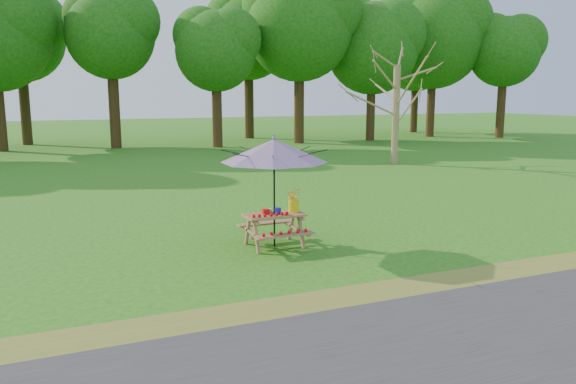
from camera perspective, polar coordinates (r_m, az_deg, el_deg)
name	(u,v)px	position (r m, az deg, el deg)	size (l,w,h in m)	color
ground	(361,243)	(11.79, 7.44, -5.18)	(120.00, 120.00, 0.00)	#236B14
road	(562,339)	(8.13, 26.09, -13.22)	(120.00, 4.00, 0.01)	#313033
drygrass_strip	(449,285)	(9.59, 16.05, -9.06)	(120.00, 1.20, 0.01)	olive
treeline	(156,0)	(32.68, -13.26, 18.44)	(60.00, 12.00, 16.00)	#10510D
bare_tree	(399,23)	(25.17, 11.19, 16.53)	(5.65, 5.65, 9.89)	#8D674D
picnic_table	(274,231)	(11.39, -1.39, -3.94)	(1.20, 1.32, 0.67)	#935E42
patio_umbrella	(274,151)	(11.12, -1.43, 4.21)	(2.81, 2.81, 2.25)	black
produce_bins	(272,211)	(11.34, -1.68, -1.95)	(0.35, 0.39, 0.13)	red
tomatoes_row	(271,215)	(11.09, -1.77, -2.32)	(0.77, 0.13, 0.07)	#F00809
flower_bucket	(294,199)	(11.50, 0.61, -0.69)	(0.35, 0.31, 0.50)	yellow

